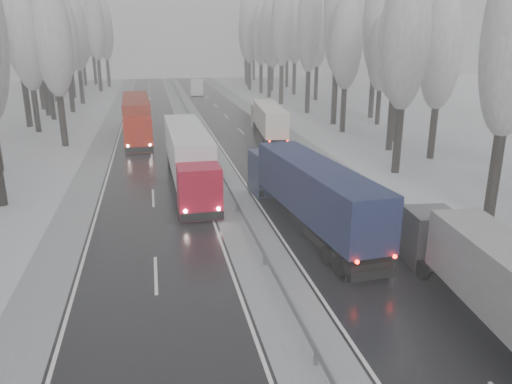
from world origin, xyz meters
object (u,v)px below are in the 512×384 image
object	(u,v)px
truck_grey_tarp	(512,292)
truck_red_red	(137,115)
truck_red_white	(189,154)
truck_blue_box	(308,188)
truck_cream_box	(268,119)
box_truck_distant	(197,87)

from	to	relation	value
truck_grey_tarp	truck_red_red	distance (m)	44.38
truck_red_white	truck_red_red	xyz separation A→B (m)	(-4.13, 19.64, 0.08)
truck_blue_box	truck_grey_tarp	bearing A→B (deg)	-80.10
truck_blue_box	truck_cream_box	size ratio (longest dim) A/B	1.09
truck_grey_tarp	truck_cream_box	bearing A→B (deg)	95.90
truck_grey_tarp	truck_blue_box	bearing A→B (deg)	112.09
box_truck_distant	truck_blue_box	bearing A→B (deg)	-84.82
truck_blue_box	box_truck_distant	bearing A→B (deg)	83.93
truck_blue_box	truck_red_white	world-z (taller)	truck_red_white
box_truck_distant	truck_cream_box	bearing A→B (deg)	-80.06
truck_blue_box	truck_red_red	size ratio (longest dim) A/B	0.93
truck_grey_tarp	truck_cream_box	distance (m)	39.60
truck_blue_box	truck_red_red	distance (m)	31.19
truck_blue_box	truck_cream_box	world-z (taller)	truck_blue_box
truck_blue_box	truck_red_red	xyz separation A→B (m)	(-10.22, 29.47, 0.20)
truck_blue_box	box_truck_distant	world-z (taller)	truck_blue_box
box_truck_distant	truck_red_white	world-z (taller)	truck_red_white
box_truck_distant	truck_red_red	size ratio (longest dim) A/B	0.45
box_truck_distant	truck_red_white	xyz separation A→B (m)	(-6.37, -62.51, 1.05)
truck_grey_tarp	truck_red_red	xyz separation A→B (m)	(-13.81, 42.18, 0.47)
truck_red_white	truck_red_red	distance (m)	20.07
truck_cream_box	truck_red_white	world-z (taller)	truck_red_white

